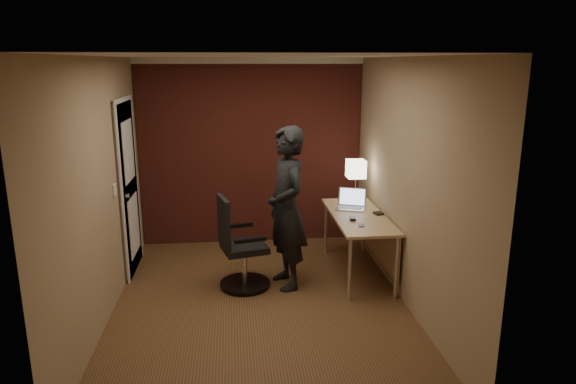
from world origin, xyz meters
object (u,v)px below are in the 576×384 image
object	(u,v)px
mouse	(353,219)
office_chair	(238,249)
phone	(361,225)
wallet	(378,213)
desk_lamp	(356,169)
desk	(364,225)
person	(287,208)
laptop	(351,203)

from	to	relation	value
mouse	office_chair	size ratio (longest dim) A/B	0.10
phone	wallet	size ratio (longest dim) A/B	1.05
mouse	office_chair	xyz separation A→B (m)	(-1.28, -0.04, -0.29)
desk_lamp	mouse	world-z (taller)	desk_lamp
desk	desk_lamp	xyz separation A→B (m)	(0.02, 0.56, 0.55)
office_chair	person	distance (m)	0.69
person	desk_lamp	bearing A→B (deg)	115.58
mouse	office_chair	bearing A→B (deg)	-171.99
mouse	phone	xyz separation A→B (m)	(0.05, -0.21, -0.01)
mouse	office_chair	world-z (taller)	office_chair
laptop	phone	xyz separation A→B (m)	(-0.05, -0.70, -0.06)
mouse	office_chair	distance (m)	1.31
desk	person	world-z (taller)	person
desk	laptop	size ratio (longest dim) A/B	3.75
desk_lamp	wallet	bearing A→B (deg)	-75.74
mouse	person	world-z (taller)	person
desk	wallet	xyz separation A→B (m)	(0.16, -0.00, 0.14)
laptop	phone	bearing A→B (deg)	-94.18
person	desk	bearing A→B (deg)	89.39
laptop	person	xyz separation A→B (m)	(-0.84, -0.52, 0.10)
desk_lamp	person	distance (m)	1.26
desk_lamp	office_chair	size ratio (longest dim) A/B	0.52
mouse	person	xyz separation A→B (m)	(-0.74, -0.03, 0.15)
desk	office_chair	distance (m)	1.49
desk	laptop	xyz separation A→B (m)	(-0.09, 0.30, 0.19)
desk	mouse	size ratio (longest dim) A/B	15.00
desk_lamp	phone	bearing A→B (deg)	-99.43
desk	mouse	distance (m)	0.30
mouse	phone	world-z (taller)	mouse
desk_lamp	person	bearing A→B (deg)	-140.44
laptop	wallet	xyz separation A→B (m)	(0.25, -0.30, -0.05)
wallet	person	distance (m)	1.13
desk	person	distance (m)	1.00
phone	office_chair	xyz separation A→B (m)	(-1.32, 0.16, -0.28)
phone	person	size ratio (longest dim) A/B	0.06
person	wallet	bearing A→B (deg)	87.38
laptop	mouse	size ratio (longest dim) A/B	4.00
mouse	wallet	bearing A→B (deg)	34.65
office_chair	person	xyz separation A→B (m)	(0.53, 0.02, 0.44)
laptop	office_chair	bearing A→B (deg)	-158.60
desk_lamp	mouse	distance (m)	0.88
wallet	office_chair	xyz separation A→B (m)	(-1.63, -0.24, -0.29)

